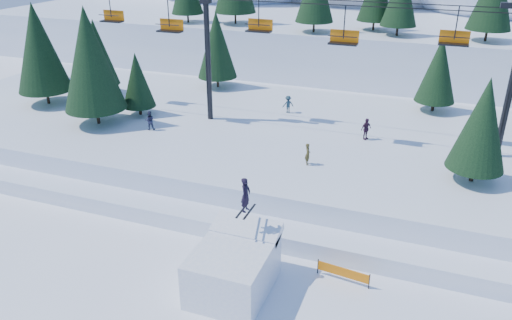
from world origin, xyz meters
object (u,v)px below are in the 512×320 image
(jump_kicker, at_px, (234,267))
(banner_near, at_px, (343,272))
(banner_far, at_px, (409,254))
(chairlift, at_px, (334,45))

(jump_kicker, bearing_deg, banner_near, 26.53)
(banner_far, bearing_deg, banner_near, -136.96)
(jump_kicker, xyz_separation_m, banner_far, (8.24, 5.47, -0.82))
(banner_near, bearing_deg, jump_kicker, -153.47)
(chairlift, height_order, banner_near, chairlift)
(chairlift, bearing_deg, banner_near, -73.74)
(jump_kicker, distance_m, banner_near, 5.78)
(jump_kicker, relative_size, banner_far, 1.99)
(chairlift, relative_size, banner_near, 16.20)
(jump_kicker, bearing_deg, chairlift, 86.65)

